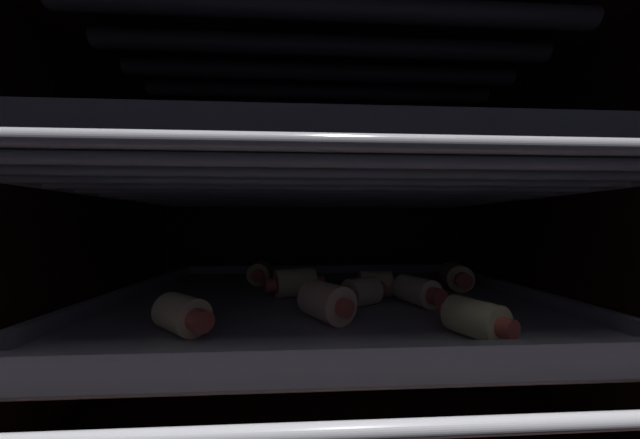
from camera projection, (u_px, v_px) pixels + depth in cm
name	position (u px, v px, depth cm)	size (l,w,h in cm)	color
ground_plane	(325.00, 413.00, 31.76)	(53.72, 45.73, 1.20)	black
oven_wall_back	(316.00, 228.00, 54.38)	(53.72, 1.20, 36.97)	black
oven_wall_left	(63.00, 229.00, 30.65)	(1.20, 43.33, 36.97)	black
oven_wall_right	(563.00, 229.00, 33.65)	(1.20, 43.33, 36.97)	black
oven_ceiling	(325.00, 50.00, 32.54)	(53.72, 45.73, 1.20)	black
heating_element	(325.00, 72.00, 32.49)	(41.06, 20.80, 1.74)	#333338
oven_rack_lower	(325.00, 307.00, 31.99)	(49.05, 42.46, 0.77)	slate
baking_tray_lower	(325.00, 299.00, 32.00)	(40.81, 33.21, 1.91)	gray
pig_in_blanket_lower_0	(375.00, 284.00, 31.77)	(5.14, 2.69, 2.64)	beige
pig_in_blanket_lower_1	(295.00, 283.00, 31.38)	(6.26, 3.97, 2.89)	beige
pig_in_blanket_lower_2	(362.00, 292.00, 28.16)	(5.13, 3.90, 2.58)	beige
pig_in_blanket_lower_3	(182.00, 314.00, 21.11)	(5.32, 5.04, 2.56)	beige
pig_in_blanket_lower_4	(417.00, 291.00, 28.65)	(3.74, 6.29, 2.57)	beige
pig_in_blanket_lower_5	(326.00, 302.00, 23.82)	(4.54, 5.13, 2.93)	beige
pig_in_blanket_lower_6	(475.00, 319.00, 20.10)	(3.65, 5.17, 2.51)	beige
pig_in_blanket_lower_7	(456.00, 276.00, 35.59)	(3.75, 5.91, 2.95)	beige
pig_in_blanket_lower_8	(260.00, 272.00, 39.32)	(2.87, 5.91, 2.73)	beige
oven_rack_upper	(325.00, 193.00, 32.23)	(49.08, 42.46, 0.80)	slate
baking_tray_upper	(325.00, 184.00, 32.25)	(40.81, 33.21, 2.37)	#4C4C51
pig_in_blanket_upper_0	(126.00, 149.00, 24.66)	(4.18, 5.93, 3.21)	beige
pig_in_blanket_upper_1	(222.00, 172.00, 34.40)	(3.24, 4.80, 2.95)	beige
pig_in_blanket_upper_2	(300.00, 181.00, 39.83)	(5.50, 3.27, 2.46)	beige
pig_in_blanket_upper_3	(295.00, 184.00, 45.18)	(4.62, 6.36, 3.13)	beige
pig_in_blanket_upper_4	(184.00, 176.00, 38.36)	(4.20, 4.93, 3.40)	beige
pig_in_blanket_upper_5	(340.00, 154.00, 24.96)	(4.82, 4.52, 2.43)	beige
pig_in_blanket_upper_6	(419.00, 186.00, 45.57)	(5.82, 3.87, 2.74)	beige
pig_in_blanket_upper_7	(402.00, 168.00, 31.23)	(5.41, 3.07, 2.57)	beige
pig_in_blanket_upper_8	(262.00, 174.00, 36.75)	(6.49, 4.62, 3.26)	beige
pig_in_blanket_upper_9	(478.00, 156.00, 26.22)	(2.98, 6.21, 2.82)	beige
pig_in_blanket_upper_10	(221.00, 160.00, 27.97)	(4.73, 3.61, 2.79)	beige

